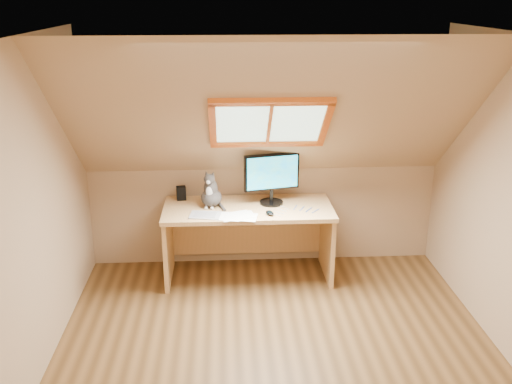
{
  "coord_description": "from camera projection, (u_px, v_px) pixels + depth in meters",
  "views": [
    {
      "loc": [
        -0.38,
        -3.69,
        2.66
      ],
      "look_at": [
        -0.12,
        1.0,
        1.02
      ],
      "focal_mm": 40.0,
      "sensor_mm": 36.0,
      "label": 1
    }
  ],
  "objects": [
    {
      "name": "papers",
      "position": [
        234.0,
        217.0,
        5.17
      ],
      "size": [
        0.35,
        0.3,
        0.01
      ],
      "color": "white",
      "rests_on": "desk"
    },
    {
      "name": "desk",
      "position": [
        248.0,
        226.0,
        5.57
      ],
      "size": [
        1.61,
        0.71,
        0.74
      ],
      "color": "tan",
      "rests_on": "ground"
    },
    {
      "name": "cat",
      "position": [
        211.0,
        193.0,
        5.4
      ],
      "size": [
        0.25,
        0.28,
        0.37
      ],
      "color": "#45403D",
      "rests_on": "desk"
    },
    {
      "name": "graphics_tablet",
      "position": [
        205.0,
        215.0,
        5.21
      ],
      "size": [
        0.3,
        0.24,
        0.01
      ],
      "primitive_type": "cube",
      "rotation": [
        0.0,
        0.0,
        -0.14
      ],
      "color": "#B2B2B7",
      "rests_on": "desk"
    },
    {
      "name": "cables",
      "position": [
        296.0,
        210.0,
        5.34
      ],
      "size": [
        0.51,
        0.26,
        0.01
      ],
      "color": "silver",
      "rests_on": "desk"
    },
    {
      "name": "desk_speaker",
      "position": [
        181.0,
        193.0,
        5.61
      ],
      "size": [
        0.1,
        0.1,
        0.13
      ],
      "primitive_type": "cube",
      "rotation": [
        0.0,
        0.0,
        0.15
      ],
      "color": "black",
      "rests_on": "desk"
    },
    {
      "name": "mouse",
      "position": [
        270.0,
        213.0,
        5.23
      ],
      "size": [
        0.1,
        0.13,
        0.04
      ],
      "primitive_type": "ellipsoid",
      "rotation": [
        0.0,
        0.0,
        0.32
      ],
      "color": "black",
      "rests_on": "desk"
    },
    {
      "name": "monitor",
      "position": [
        272.0,
        175.0,
        5.42
      ],
      "size": [
        0.53,
        0.23,
        0.5
      ],
      "color": "black",
      "rests_on": "desk"
    },
    {
      "name": "ground",
      "position": [
        279.0,
        359.0,
        4.38
      ],
      "size": [
        3.5,
        3.5,
        0.0
      ],
      "primitive_type": "plane",
      "color": "brown",
      "rests_on": "ground"
    },
    {
      "name": "room_shell",
      "position": [
        283.0,
        187.0,
        3.82
      ],
      "size": [
        3.52,
        3.52,
        2.41
      ],
      "color": "#A18561",
      "rests_on": "ground"
    }
  ]
}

